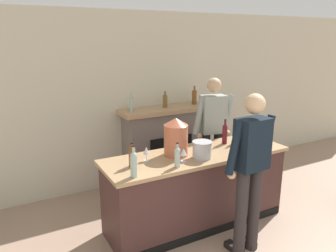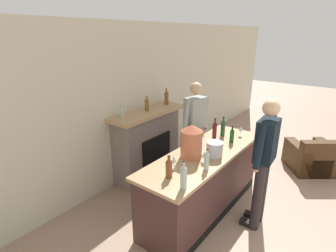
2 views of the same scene
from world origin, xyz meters
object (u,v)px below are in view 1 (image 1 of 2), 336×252
person_bartender (213,131)px  wine_glass_front_left (146,151)px  person_customer (250,168)px  wine_glass_near_bucket (260,137)px  wine_bottle_merlot_tall (132,156)px  wine_glass_by_dispenser (184,152)px  wine_bottle_burgundy_dark (177,156)px  fireplace_stone (165,144)px  ice_bucket_steel (202,150)px  wine_bottle_chardonnay_pale (225,133)px  wine_bottle_rose_blush (239,141)px  wine_bottle_port_short (134,163)px  copper_dispenser (176,137)px  wine_bottle_riesling_slim (238,132)px

person_bartender → wine_glass_front_left: size_ratio=10.33×
person_customer → wine_glass_near_bucket: (0.73, 0.63, 0.07)m
wine_bottle_merlot_tall → wine_glass_by_dispenser: wine_bottle_merlot_tall is taller
wine_bottle_burgundy_dark → wine_glass_front_left: bearing=123.6°
fireplace_stone → ice_bucket_steel: (-0.32, -1.53, 0.42)m
fireplace_stone → wine_bottle_chardonnay_pale: size_ratio=4.63×
wine_bottle_chardonnay_pale → wine_bottle_rose_blush: size_ratio=1.24×
ice_bucket_steel → wine_bottle_port_short: size_ratio=0.70×
wine_bottle_merlot_tall → wine_bottle_chardonnay_pale: wine_bottle_chardonnay_pale is taller
ice_bucket_steel → wine_glass_by_dispenser: size_ratio=1.49×
wine_bottle_burgundy_dark → wine_glass_near_bucket: wine_bottle_burgundy_dark is taller
person_bartender → wine_bottle_chardonnay_pale: (-0.13, -0.45, 0.11)m
wine_glass_front_left → copper_dispenser: bearing=0.5°
wine_bottle_riesling_slim → wine_glass_near_bucket: (0.17, -0.24, -0.03)m
wine_bottle_chardonnay_pale → person_customer: bearing=-112.4°
ice_bucket_steel → wine_bottle_burgundy_dark: bearing=-165.5°
wine_bottle_burgundy_dark → wine_bottle_chardonnay_pale: wine_bottle_chardonnay_pale is taller
fireplace_stone → wine_glass_near_bucket: size_ratio=9.37×
person_bartender → person_customer: bearing=-110.4°
fireplace_stone → person_customer: person_customer is taller
person_bartender → copper_dispenser: 1.09m
wine_bottle_riesling_slim → person_customer: bearing=-122.8°
fireplace_stone → wine_bottle_merlot_tall: 1.85m
wine_glass_near_bucket → person_bartender: bearing=106.2°
person_bartender → wine_glass_by_dispenser: size_ratio=11.26×
person_bartender → wine_glass_by_dispenser: 1.22m
ice_bucket_steel → wine_bottle_riesling_slim: wine_bottle_riesling_slim is taller
fireplace_stone → wine_bottle_chardonnay_pale: fireplace_stone is taller
wine_glass_by_dispenser → wine_glass_near_bucket: size_ratio=0.95×
wine_bottle_chardonnay_pale → wine_glass_near_bucket: wine_bottle_chardonnay_pale is taller
wine_glass_by_dispenser → copper_dispenser: bearing=83.6°
fireplace_stone → person_bartender: (0.39, -0.77, 0.35)m
person_customer → copper_dispenser: (-0.42, 0.85, 0.19)m
ice_bucket_steel → wine_glass_front_left: (-0.62, 0.23, 0.02)m
wine_bottle_riesling_slim → wine_glass_near_bucket: bearing=-54.3°
fireplace_stone → wine_glass_front_left: 1.66m
person_bartender → ice_bucket_steel: 1.04m
wine_bottle_port_short → wine_glass_front_left: size_ratio=1.96×
wine_glass_front_left → wine_glass_near_bucket: 1.56m
wine_glass_front_left → wine_bottle_merlot_tall: bearing=-158.6°
person_customer → wine_bottle_rose_blush: (0.38, 0.63, 0.07)m
copper_dispenser → wine_bottle_chardonnay_pale: size_ratio=1.38×
wine_bottle_merlot_tall → fireplace_stone: bearing=50.3°
wine_glass_front_left → wine_glass_near_bucket: size_ratio=1.03×
wine_bottle_merlot_tall → wine_glass_near_bucket: 1.76m
wine_bottle_riesling_slim → wine_glass_near_bucket: size_ratio=1.97×
wine_bottle_chardonnay_pale → ice_bucket_steel: bearing=-151.7°
person_bartender → wine_glass_near_bucket: size_ratio=10.69×
wine_glass_by_dispenser → wine_glass_near_bucket: (1.18, 0.01, 0.01)m
person_customer → wine_glass_front_left: bearing=134.2°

